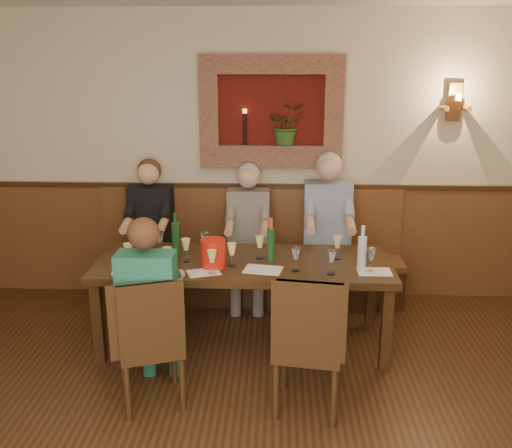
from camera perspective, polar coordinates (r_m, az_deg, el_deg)
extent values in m
cube|color=beige|center=(5.62, -0.56, 6.59)|extent=(6.00, 0.04, 2.80)
cube|color=brown|center=(5.80, -0.54, -1.74)|extent=(6.00, 0.04, 1.10)
cube|color=#381E0F|center=(5.65, -0.56, 3.81)|extent=(6.02, 0.06, 0.05)
cube|color=#53110B|center=(5.54, 1.53, 11.15)|extent=(1.00, 0.02, 0.70)
cube|color=#9D674F|center=(5.47, 1.56, 15.70)|extent=(1.36, 0.12, 0.18)
cube|color=#9D674F|center=(5.55, 1.49, 6.58)|extent=(1.36, 0.12, 0.18)
cube|color=#9D674F|center=(5.53, -4.71, 11.09)|extent=(0.18, 0.12, 0.70)
cube|color=#9D674F|center=(5.52, 7.78, 10.99)|extent=(0.18, 0.12, 0.70)
cube|color=#9D674F|center=(5.53, 1.50, 7.70)|extent=(1.00, 0.14, 0.04)
imported|color=#2C521C|center=(5.50, 3.10, 9.89)|extent=(0.35, 0.30, 0.39)
cylinder|color=black|center=(5.52, -1.12, 9.46)|extent=(0.03, 0.03, 0.30)
cylinder|color=#FFBF59|center=(5.50, -1.13, 11.22)|extent=(0.04, 0.04, 0.04)
cube|color=brown|center=(5.73, 19.16, 11.45)|extent=(0.12, 0.08, 0.35)
cylinder|color=brown|center=(5.64, 18.32, 10.95)|extent=(0.05, 0.18, 0.05)
cylinder|color=brown|center=(5.69, 20.29, 10.81)|extent=(0.05, 0.18, 0.05)
cylinder|color=#FFBF59|center=(5.60, 19.58, 11.84)|extent=(0.06, 0.06, 0.06)
cube|color=black|center=(4.68, -1.25, -4.04)|extent=(2.40, 0.90, 0.06)
cube|color=black|center=(4.70, -15.49, -9.56)|extent=(0.08, 0.08, 0.69)
cube|color=black|center=(4.56, 12.90, -10.19)|extent=(0.08, 0.08, 0.69)
cube|color=black|center=(5.34, -13.12, -6.16)|extent=(0.08, 0.08, 0.69)
cube|color=black|center=(5.22, 11.48, -6.59)|extent=(0.08, 0.08, 0.69)
cube|color=#381E0F|center=(5.72, -0.65, -5.76)|extent=(3.00, 0.40, 0.40)
cube|color=brown|center=(5.64, -0.65, -3.69)|extent=(3.00, 0.45, 0.06)
cube|color=brown|center=(5.71, -0.56, 0.36)|extent=(3.00, 0.06, 0.66)
cube|color=black|center=(4.21, -10.37, -14.62)|extent=(0.52, 0.52, 0.41)
cube|color=black|center=(4.09, -10.53, -11.86)|extent=(0.54, 0.54, 0.05)
cube|color=black|center=(3.80, -10.41, -9.47)|extent=(0.42, 0.18, 0.51)
cube|color=black|center=(4.09, 5.18, -15.17)|extent=(0.49, 0.49, 0.43)
cube|color=black|center=(3.97, 5.27, -12.21)|extent=(0.51, 0.51, 0.05)
cube|color=black|center=(3.66, 5.06, -9.66)|extent=(0.45, 0.11, 0.53)
cube|color=black|center=(5.70, -10.46, -5.85)|extent=(0.42, 0.44, 0.45)
cube|color=black|center=(5.65, -10.43, 1.02)|extent=(0.42, 0.22, 0.55)
sphere|color=#D8A384|center=(5.52, -10.74, 4.98)|extent=(0.21, 0.21, 0.21)
sphere|color=#4C2D19|center=(5.56, -10.63, 5.28)|extent=(0.23, 0.23, 0.23)
cube|color=#5F5957|center=(5.57, -0.81, -6.08)|extent=(0.41, 0.42, 0.45)
cube|color=#5F5957|center=(5.52, -0.74, 0.78)|extent=(0.41, 0.21, 0.53)
sphere|color=#D8A384|center=(5.39, -0.78, 4.68)|extent=(0.20, 0.20, 0.20)
sphere|color=#B2B2B2|center=(5.43, -0.75, 4.98)|extent=(0.22, 0.22, 0.22)
cube|color=navy|center=(5.57, 7.06, -6.22)|extent=(0.45, 0.47, 0.45)
cube|color=navy|center=(5.52, 7.16, 1.17)|extent=(0.45, 0.24, 0.59)
sphere|color=#D8A384|center=(5.38, 7.36, 5.53)|extent=(0.23, 0.23, 0.23)
sphere|color=#B2B2B2|center=(5.43, 7.32, 5.86)|extent=(0.25, 0.25, 0.25)
cube|color=#19525A|center=(4.33, -9.92, -13.32)|extent=(0.39, 0.41, 0.45)
cube|color=#19525A|center=(3.92, -10.85, -6.42)|extent=(0.39, 0.20, 0.51)
sphere|color=#D8A384|center=(3.82, -11.02, -1.00)|extent=(0.19, 0.19, 0.19)
sphere|color=#4C2D19|center=(3.77, -11.19, -0.94)|extent=(0.21, 0.21, 0.21)
cylinder|color=red|center=(4.52, -4.29, -2.92)|extent=(0.21, 0.21, 0.23)
cylinder|color=#19471E|center=(4.61, 1.50, -2.14)|extent=(0.07, 0.07, 0.28)
cylinder|color=#E04F18|center=(4.55, 1.52, 0.06)|extent=(0.03, 0.03, 0.09)
cylinder|color=#19471E|center=(4.79, -8.01, -1.55)|extent=(0.07, 0.07, 0.28)
cylinder|color=#19471E|center=(4.74, -8.10, 0.57)|extent=(0.03, 0.03, 0.09)
cylinder|color=silver|center=(4.46, 10.54, -3.02)|extent=(0.09, 0.09, 0.28)
cylinder|color=silver|center=(4.40, 10.67, -0.73)|extent=(0.04, 0.04, 0.09)
cube|color=white|center=(4.58, -12.45, -4.48)|extent=(0.31, 0.25, 0.00)
cube|color=white|center=(4.47, 0.70, -4.59)|extent=(0.33, 0.26, 0.00)
cube|color=white|center=(4.53, 11.75, -4.69)|extent=(0.26, 0.19, 0.00)
cube|color=white|center=(4.44, -5.26, -4.84)|extent=(0.29, 0.25, 0.00)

